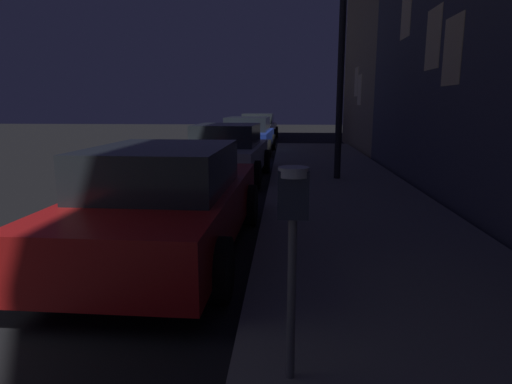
{
  "coord_description": "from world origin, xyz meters",
  "views": [
    {
      "loc": [
        4.37,
        -2.46,
        1.94
      ],
      "look_at": [
        4.12,
        1.22,
        1.2
      ],
      "focal_mm": 30.8,
      "sensor_mm": 36.0,
      "label": 1
    }
  ],
  "objects_px": {
    "car_red": "(168,201)",
    "car_silver": "(227,152)",
    "parking_meter": "(293,222)",
    "car_white": "(258,127)",
    "car_blue": "(248,135)",
    "street_lamp": "(343,20)"
  },
  "relations": [
    {
      "from": "parking_meter",
      "to": "street_lamp",
      "type": "bearing_deg",
      "value": 81.48
    },
    {
      "from": "car_silver",
      "to": "car_blue",
      "type": "height_order",
      "value": "same"
    },
    {
      "from": "car_blue",
      "to": "car_white",
      "type": "relative_size",
      "value": 1.03
    },
    {
      "from": "car_blue",
      "to": "street_lamp",
      "type": "height_order",
      "value": "street_lamp"
    },
    {
      "from": "parking_meter",
      "to": "car_blue",
      "type": "xyz_separation_m",
      "value": [
        -1.57,
        14.92,
        -0.51
      ]
    },
    {
      "from": "car_blue",
      "to": "car_white",
      "type": "xyz_separation_m",
      "value": [
        -0.0,
        6.77,
        -0.01
      ]
    },
    {
      "from": "car_blue",
      "to": "street_lamp",
      "type": "distance_m",
      "value": 7.99
    },
    {
      "from": "car_red",
      "to": "car_white",
      "type": "distance_m",
      "value": 18.87
    },
    {
      "from": "car_red",
      "to": "street_lamp",
      "type": "distance_m",
      "value": 6.75
    },
    {
      "from": "car_white",
      "to": "street_lamp",
      "type": "bearing_deg",
      "value": -78.41
    },
    {
      "from": "parking_meter",
      "to": "street_lamp",
      "type": "distance_m",
      "value": 8.61
    },
    {
      "from": "car_white",
      "to": "parking_meter",
      "type": "bearing_deg",
      "value": -85.86
    },
    {
      "from": "car_blue",
      "to": "street_lamp",
      "type": "relative_size",
      "value": 0.79
    },
    {
      "from": "parking_meter",
      "to": "car_white",
      "type": "xyz_separation_m",
      "value": [
        -1.57,
        21.69,
        -0.52
      ]
    },
    {
      "from": "car_red",
      "to": "car_blue",
      "type": "relative_size",
      "value": 1.05
    },
    {
      "from": "car_red",
      "to": "car_silver",
      "type": "bearing_deg",
      "value": 89.99
    },
    {
      "from": "parking_meter",
      "to": "car_white",
      "type": "bearing_deg",
      "value": 94.14
    },
    {
      "from": "car_blue",
      "to": "car_white",
      "type": "bearing_deg",
      "value": 90.01
    },
    {
      "from": "car_red",
      "to": "car_silver",
      "type": "relative_size",
      "value": 1.13
    },
    {
      "from": "parking_meter",
      "to": "car_silver",
      "type": "distance_m",
      "value": 8.82
    },
    {
      "from": "parking_meter",
      "to": "car_silver",
      "type": "xyz_separation_m",
      "value": [
        -1.57,
        8.66,
        -0.52
      ]
    },
    {
      "from": "car_white",
      "to": "street_lamp",
      "type": "height_order",
      "value": "street_lamp"
    }
  ]
}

